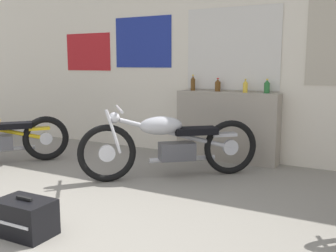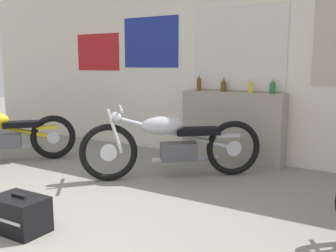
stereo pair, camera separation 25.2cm
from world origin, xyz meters
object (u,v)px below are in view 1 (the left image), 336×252
(bottle_leftmost, at_px, (193,83))
(motorcycle_silver, at_px, (171,143))
(bottle_center, at_px, (245,87))
(hard_case_black, at_px, (25,217))
(bottle_right_center, at_px, (267,87))
(bottle_left_center, at_px, (218,85))

(bottle_leftmost, relative_size, motorcycle_silver, 0.14)
(bottle_center, distance_m, hard_case_black, 3.37)
(bottle_center, distance_m, bottle_right_center, 0.29)
(bottle_leftmost, bearing_deg, bottle_center, -1.94)
(bottle_right_center, height_order, motorcycle_silver, bottle_right_center)
(motorcycle_silver, bearing_deg, bottle_left_center, 84.02)
(bottle_center, distance_m, motorcycle_silver, 1.41)
(bottle_leftmost, height_order, bottle_right_center, bottle_leftmost)
(bottle_right_center, distance_m, motorcycle_silver, 1.57)
(bottle_center, relative_size, bottle_right_center, 0.97)
(bottle_left_center, height_order, hard_case_black, bottle_left_center)
(bottle_leftmost, relative_size, bottle_center, 1.26)
(bottle_center, bearing_deg, bottle_right_center, 6.79)
(bottle_left_center, relative_size, bottle_right_center, 0.98)
(bottle_left_center, xyz_separation_m, bottle_center, (0.42, -0.04, -0.00))
(bottle_right_center, relative_size, motorcycle_silver, 0.11)
(motorcycle_silver, bearing_deg, bottle_right_center, 54.38)
(bottle_left_center, xyz_separation_m, motorcycle_silver, (-0.12, -1.17, -0.65))
(bottle_right_center, xyz_separation_m, motorcycle_silver, (-0.83, -1.16, -0.65))
(bottle_leftmost, bearing_deg, bottle_right_center, 0.37)
(bottle_leftmost, xyz_separation_m, hard_case_black, (0.00, -3.17, -0.95))
(bottle_center, xyz_separation_m, motorcycle_silver, (-0.55, -1.13, -0.65))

